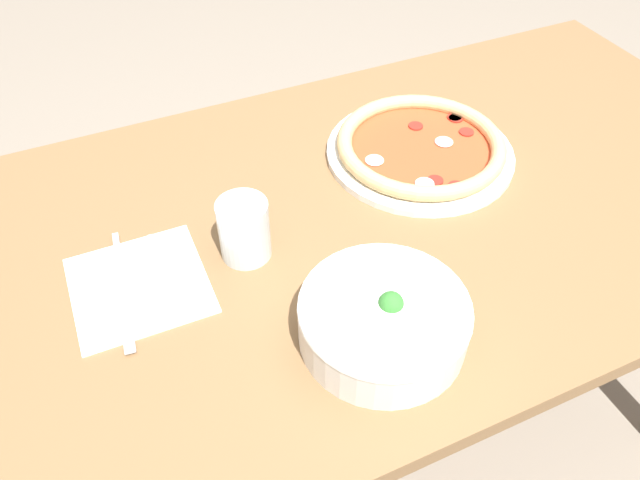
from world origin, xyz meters
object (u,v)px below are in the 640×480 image
fork (158,276)px  glass (244,230)px  bowl (384,319)px  pizza (420,147)px  knife (122,283)px

fork → glass: size_ratio=1.87×
fork → glass: (-0.13, 0.00, 0.04)m
glass → fork: bearing=-1.2°
bowl → glass: (0.11, -0.22, 0.01)m
pizza → glass: (0.35, 0.10, 0.03)m
glass → bowl: bearing=116.8°
knife → glass: bearing=93.1°
pizza → fork: pizza is taller
pizza → glass: size_ratio=3.44×
bowl → knife: bowl is taller
pizza → bowl: bowl is taller
fork → glass: glass is taller
fork → bowl: bearing=54.2°
bowl → fork: (0.24, -0.22, -0.03)m
knife → pizza: bearing=105.8°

